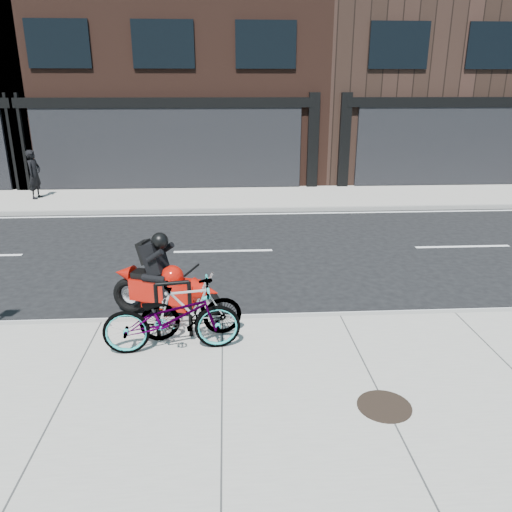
{
  "coord_description": "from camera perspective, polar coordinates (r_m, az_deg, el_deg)",
  "views": [
    {
      "loc": [
        0.11,
        -9.58,
        3.84
      ],
      "look_at": [
        0.62,
        -1.03,
        0.9
      ],
      "focal_mm": 35.0,
      "sensor_mm": 36.0,
      "label": 1
    }
  ],
  "objects": [
    {
      "name": "ground",
      "position": [
        10.32,
        -3.79,
        -2.95
      ],
      "size": [
        120.0,
        120.0,
        0.0
      ],
      "primitive_type": "plane",
      "color": "black",
      "rests_on": "ground"
    },
    {
      "name": "sidewalk_near",
      "position": [
        5.93,
        -3.94,
        -20.61
      ],
      "size": [
        60.0,
        6.0,
        0.13
      ],
      "primitive_type": "cube",
      "color": "gray",
      "rests_on": "ground"
    },
    {
      "name": "sidewalk_far",
      "position": [
        17.73,
        -3.73,
        6.6
      ],
      "size": [
        60.0,
        3.5,
        0.13
      ],
      "primitive_type": "cube",
      "color": "gray",
      "rests_on": "ground"
    },
    {
      "name": "building_center",
      "position": [
        24.41,
        -9.37,
        26.73
      ],
      "size": [
        12.0,
        10.0,
        14.5
      ],
      "primitive_type": "cube",
      "color": "black",
      "rests_on": "ground"
    },
    {
      "name": "building_mideast",
      "position": [
        26.14,
        20.53,
        23.13
      ],
      "size": [
        12.0,
        10.0,
        12.5
      ],
      "primitive_type": "cube",
      "color": "black",
      "rests_on": "ground"
    },
    {
      "name": "bike_rack",
      "position": [
        7.7,
        -9.42,
        -5.54
      ],
      "size": [
        0.55,
        0.14,
        0.94
      ],
      "rotation": [
        0.0,
        0.0,
        0.16
      ],
      "color": "black",
      "rests_on": "sidewalk_near"
    },
    {
      "name": "bicycle_front",
      "position": [
        7.37,
        -9.6,
        -6.94
      ],
      "size": [
        2.04,
        0.86,
        1.05
      ],
      "primitive_type": "imported",
      "rotation": [
        0.0,
        0.0,
        1.66
      ],
      "color": "gray",
      "rests_on": "sidewalk_near"
    },
    {
      "name": "bicycle_rear",
      "position": [
        7.71,
        -7.42,
        -6.05
      ],
      "size": [
        1.63,
        0.73,
        0.94
      ],
      "primitive_type": "imported",
      "rotation": [
        0.0,
        0.0,
        4.9
      ],
      "color": "gray",
      "rests_on": "sidewalk_near"
    },
    {
      "name": "motorcycle",
      "position": [
        8.63,
        -9.82,
        -3.22
      ],
      "size": [
        1.98,
        1.04,
        1.54
      ],
      "rotation": [
        0.0,
        0.0,
        -0.36
      ],
      "color": "black",
      "rests_on": "ground"
    },
    {
      "name": "pedestrian",
      "position": [
        18.85,
        -24.0,
        8.52
      ],
      "size": [
        0.51,
        0.67,
        1.65
      ],
      "primitive_type": "imported",
      "rotation": [
        0.0,
        0.0,
        1.37
      ],
      "color": "black",
      "rests_on": "sidewalk_far"
    },
    {
      "name": "manhole_cover",
      "position": [
        6.53,
        14.45,
        -16.28
      ],
      "size": [
        0.8,
        0.8,
        0.02
      ],
      "primitive_type": "cylinder",
      "rotation": [
        0.0,
        0.0,
        0.24
      ],
      "color": "black",
      "rests_on": "sidewalk_near"
    }
  ]
}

